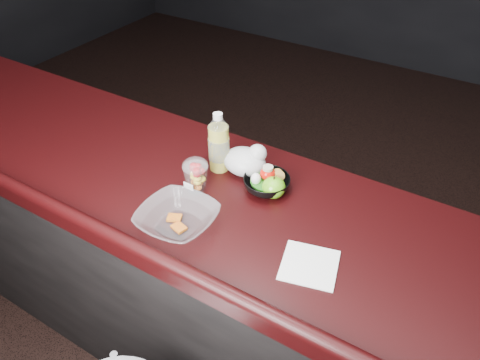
% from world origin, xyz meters
% --- Properties ---
extents(counter, '(4.06, 0.71, 1.02)m').
position_xyz_m(counter, '(0.00, 0.30, 0.51)').
color(counter, black).
rests_on(counter, ground).
extents(lemonade_bottle, '(0.08, 0.08, 0.23)m').
position_xyz_m(lemonade_bottle, '(-0.09, 0.43, 1.12)').
color(lemonade_bottle, gold).
rests_on(lemonade_bottle, counter).
extents(fruit_cup, '(0.09, 0.09, 0.13)m').
position_xyz_m(fruit_cup, '(-0.09, 0.28, 1.08)').
color(fruit_cup, white).
rests_on(fruit_cup, counter).
extents(green_apple, '(0.08, 0.08, 0.08)m').
position_xyz_m(green_apple, '(0.15, 0.39, 1.06)').
color(green_apple, '#498B10').
rests_on(green_apple, counter).
extents(plastic_bag, '(0.16, 0.13, 0.12)m').
position_xyz_m(plastic_bag, '(0.00, 0.46, 1.07)').
color(plastic_bag, silver).
rests_on(plastic_bag, counter).
extents(snack_bowl, '(0.21, 0.21, 0.09)m').
position_xyz_m(snack_bowl, '(0.11, 0.41, 1.05)').
color(snack_bowl, black).
rests_on(snack_bowl, counter).
extents(takeout_bowl, '(0.25, 0.25, 0.06)m').
position_xyz_m(takeout_bowl, '(-0.04, 0.10, 1.05)').
color(takeout_bowl, silver).
rests_on(takeout_bowl, counter).
extents(paper_napkin, '(0.19, 0.19, 0.00)m').
position_xyz_m(paper_napkin, '(0.39, 0.17, 1.02)').
color(paper_napkin, white).
rests_on(paper_napkin, counter).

